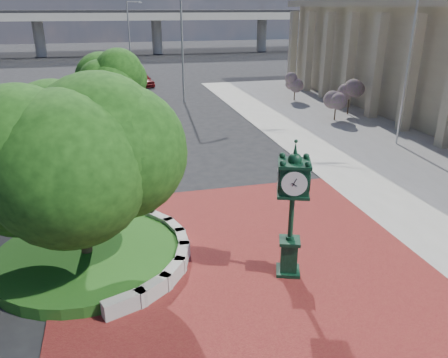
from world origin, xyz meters
TOP-DOWN VIEW (x-y plane):
  - ground at (0.00, 0.00)m, footprint 200.00×200.00m
  - plaza at (0.00, -1.00)m, footprint 12.00×12.00m
  - sidewalk at (16.00, 10.00)m, footprint 20.00×50.00m
  - planter_wall at (-2.71, -0.00)m, footprint 2.96×6.77m
  - grass_bed at (-5.00, 0.00)m, footprint 6.10×6.10m
  - overpass at (-0.22, 70.00)m, footprint 90.00×12.00m
  - tree_planter at (-5.00, 0.00)m, footprint 5.20×5.20m
  - tree_street at (-4.00, 18.00)m, footprint 4.40×4.40m
  - post_clock at (1.25, -2.32)m, footprint 1.13×1.13m
  - parked_car at (-0.44, 34.89)m, footprint 2.63×4.23m
  - flagpole_b at (13.21, 9.31)m, footprint 1.66×0.19m
  - street_lamp_near at (2.70, 25.39)m, footprint 2.18×0.90m
  - street_lamp_far at (-1.04, 41.19)m, footprint 1.85×0.84m
  - shrub_near at (12.34, 15.80)m, footprint 1.20×1.20m
  - shrub_mid at (14.30, 17.35)m, footprint 1.20×1.20m
  - shrub_far at (12.34, 23.55)m, footprint 1.20×1.20m

SIDE VIEW (x-z plane):
  - ground at x=0.00m, z-range 0.00..0.00m
  - plaza at x=0.00m, z-range 0.00..0.04m
  - sidewalk at x=16.00m, z-range 0.00..0.04m
  - grass_bed at x=-5.00m, z-range 0.00..0.40m
  - planter_wall at x=-2.71m, z-range 0.00..0.54m
  - parked_car at x=-0.44m, z-range 0.00..1.34m
  - shrub_near at x=12.34m, z-range 0.49..2.69m
  - shrub_mid at x=14.30m, z-range 0.49..2.69m
  - shrub_far at x=12.34m, z-range 0.49..2.69m
  - post_clock at x=1.25m, z-range 0.22..4.62m
  - tree_street at x=-4.00m, z-range 0.52..5.96m
  - tree_planter at x=-5.00m, z-range 0.56..6.89m
  - street_lamp_far at x=-1.04m, z-range 0.74..9.36m
  - flagpole_b at x=13.21m, z-range 0.13..10.72m
  - street_lamp_near at x=2.70m, z-range 0.86..10.89m
  - overpass at x=-0.22m, z-range 2.79..10.29m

